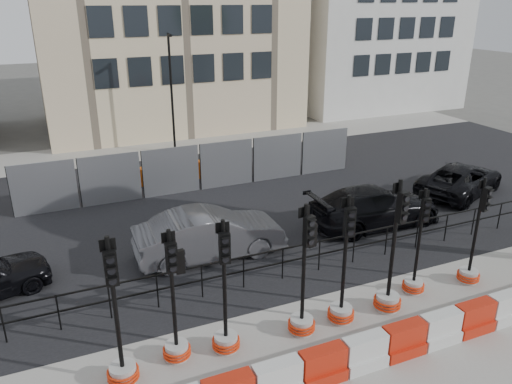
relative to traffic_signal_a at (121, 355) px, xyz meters
name	(u,v)px	position (x,y,z in m)	size (l,w,h in m)	color
ground	(302,301)	(4.89, 1.18, -0.70)	(120.00, 120.00, 0.00)	#51514C
sidewalk_near	(368,372)	(4.89, -1.82, -0.69)	(40.00, 6.00, 0.02)	gray
road	(216,207)	(4.89, 8.18, -0.69)	(40.00, 14.00, 0.03)	black
sidewalk_far	(161,148)	(4.89, 17.18, -0.69)	(40.00, 4.00, 0.02)	gray
kerb_railing	(283,258)	(4.89, 2.38, -0.02)	(18.00, 0.04, 1.00)	black
heras_fencing	(194,169)	(4.88, 10.98, -0.02)	(14.33, 1.72, 2.00)	#92949A
lamp_post_far	(172,90)	(5.39, 16.16, 2.52)	(0.12, 0.56, 6.00)	black
barrier_row	(364,353)	(4.89, -1.62, -0.34)	(15.70, 0.50, 0.80)	red
traffic_signal_a	(121,355)	(0.00, 0.00, 0.00)	(0.67, 0.67, 3.41)	#B8B8B4
traffic_signal_b	(176,330)	(1.24, 0.27, 0.06)	(0.63, 0.63, 3.20)	#B8B8B4
traffic_signal_c	(226,325)	(2.34, 0.11, -0.03)	(0.65, 0.65, 3.28)	#B8B8B4
traffic_signal_d	(303,304)	(4.25, -0.01, 0.10)	(0.66, 0.66, 3.37)	#B8B8B4
traffic_signal_e	(342,297)	(5.35, 0.00, 0.00)	(0.67, 0.67, 3.39)	#B8B8B4
traffic_signal_f	(390,281)	(6.75, -0.04, 0.15)	(0.71, 0.71, 3.59)	#B8B8B4
traffic_signal_g	(415,272)	(7.90, 0.35, -0.07)	(0.60, 0.60, 3.05)	#B8B8B4
traffic_signal_h	(471,262)	(9.69, 0.14, -0.05)	(0.62, 0.62, 3.16)	#B8B8B4
car_b	(210,234)	(3.44, 4.51, 0.06)	(4.68, 1.72, 1.53)	#494A4E
car_c	(375,206)	(9.51, 4.42, 0.01)	(4.93, 2.06, 1.42)	black
car_d	(461,179)	(14.62, 5.57, -0.07)	(5.01, 3.64, 1.27)	black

